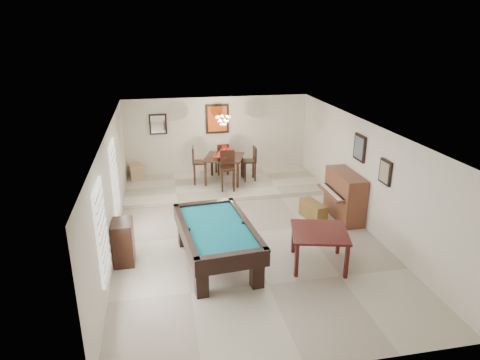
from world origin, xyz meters
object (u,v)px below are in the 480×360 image
object	(u,v)px
dining_chair_west	(200,165)
corner_bench	(136,172)
piano_bench	(313,211)
chandelier	(223,117)
pool_table	(217,245)
square_table	(319,248)
dining_chair_east	(249,164)
apothecary_chest	(123,242)
dining_table	(224,167)
flower_vase	(224,149)
dining_chair_south	(228,171)
dining_chair_north	(222,158)
upright_piano	(340,196)

from	to	relation	value
dining_chair_west	corner_bench	size ratio (longest dim) A/B	2.33
piano_bench	chandelier	distance (m)	3.89
pool_table	square_table	bearing A→B (deg)	-17.29
chandelier	dining_chair_east	bearing A→B (deg)	12.18
dining_chair_west	square_table	bearing A→B (deg)	-152.65
square_table	apothecary_chest	bearing A→B (deg)	167.58
dining_table	flower_vase	world-z (taller)	flower_vase
pool_table	dining_chair_east	size ratio (longest dim) A/B	2.41
pool_table	apothecary_chest	xyz separation A→B (m)	(-1.91, 0.44, 0.04)
pool_table	dining_chair_south	size ratio (longest dim) A/B	2.21
dining_chair_north	corner_bench	world-z (taller)	dining_chair_north
piano_bench	dining_chair_east	distance (m)	3.16
flower_vase	dining_chair_west	bearing A→B (deg)	-177.54
upright_piano	chandelier	distance (m)	4.13
pool_table	dining_chair_east	world-z (taller)	dining_chair_east
dining_table	dining_chair_west	xyz separation A→B (m)	(-0.76, -0.03, 0.12)
piano_bench	dining_table	xyz separation A→B (m)	(-1.86, 2.96, 0.36)
dining_table	dining_chair_east	distance (m)	0.80
dining_chair_west	corner_bench	bearing A→B (deg)	73.87
apothecary_chest	corner_bench	size ratio (longest dim) A/B	1.86
dining_chair_south	dining_chair_west	size ratio (longest dim) A/B	0.99
pool_table	dining_chair_west	bearing A→B (deg)	82.97
dining_chair_south	corner_bench	size ratio (longest dim) A/B	2.32
dining_table	upright_piano	bearing A→B (deg)	-50.03
dining_chair_south	dining_chair_west	distance (m)	1.03
piano_bench	upright_piano	bearing A→B (deg)	-4.36
upright_piano	dining_chair_west	distance (m)	4.44
piano_bench	dining_chair_south	size ratio (longest dim) A/B	0.72
dining_table	corner_bench	bearing A→B (deg)	163.87
square_table	dining_chair_north	size ratio (longest dim) A/B	1.08
dining_chair_east	corner_bench	xyz separation A→B (m)	(-3.52, 0.80, -0.31)
square_table	dining_chair_west	xyz separation A→B (m)	(-1.93, 5.09, 0.32)
corner_bench	flower_vase	bearing A→B (deg)	-16.13
dining_table	chandelier	bearing A→B (deg)	-102.05
dining_table	flower_vase	size ratio (longest dim) A/B	4.51
apothecary_chest	dining_chair_south	size ratio (longest dim) A/B	0.80
upright_piano	piano_bench	xyz separation A→B (m)	(-0.67, 0.05, -0.38)
pool_table	apothecary_chest	world-z (taller)	apothecary_chest
dining_table	dining_chair_south	distance (m)	0.75
flower_vase	dining_table	bearing A→B (deg)	0.00
apothecary_chest	flower_vase	distance (m)	5.14
upright_piano	dining_chair_south	distance (m)	3.41
dining_chair_north	chandelier	xyz separation A→B (m)	(-0.08, -0.95, 1.56)
corner_bench	chandelier	bearing A→B (deg)	-20.11
pool_table	dining_table	xyz separation A→B (m)	(0.90, 4.68, 0.16)
piano_bench	dining_chair_west	xyz separation A→B (m)	(-2.62, 2.93, 0.48)
piano_bench	chandelier	world-z (taller)	chandelier
chandelier	dining_chair_west	bearing A→B (deg)	167.37
dining_table	dining_chair_north	world-z (taller)	dining_chair_north
piano_bench	dining_table	world-z (taller)	dining_table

